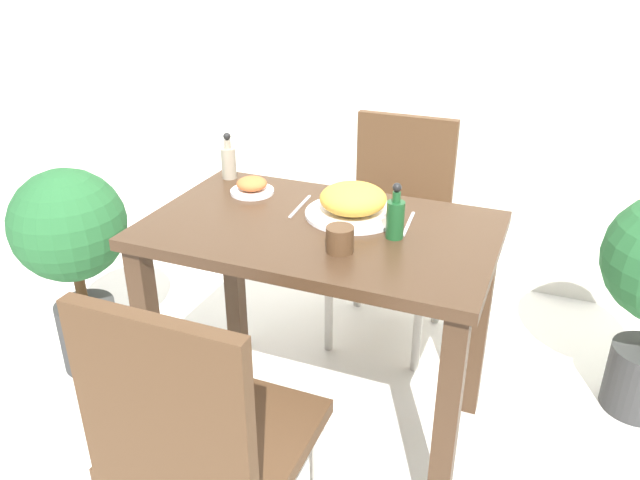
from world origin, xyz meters
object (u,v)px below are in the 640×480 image
Objects in this scene: sauce_bottle at (395,217)px; potted_plant_left at (72,245)px; chair_far at (395,218)px; food_plate at (353,202)px; condiment_bottle at (229,161)px; drink_cup at (340,239)px; side_plate at (252,186)px; chair_near at (200,438)px.

sauce_bottle is 0.20× the size of potted_plant_left.
chair_far is 1.22m from potted_plant_left.
food_plate is 1.77× the size of condiment_bottle.
condiment_bottle is at bearing 145.23° from drink_cup.
chair_far is at bearing 55.53° from side_plate.
chair_far is at bearing 34.84° from potted_plant_left.
condiment_bottle reaches higher than drink_cup.
food_plate is at bearing -7.50° from side_plate.
potted_plant_left is at bearing -164.48° from side_plate.
condiment_bottle is 0.20× the size of potted_plant_left.
condiment_bottle reaches higher than side_plate.
condiment_bottle is at bearing 163.86° from food_plate.
food_plate is (0.02, -0.57, 0.29)m from chair_far.
drink_cup is at bearing -5.88° from potted_plant_left.
chair_far is 5.46× the size of sauce_bottle.
drink_cup is at bearing -85.59° from chair_far.
chair_near reaches higher than potted_plant_left.
chair_far reaches higher than drink_cup.
sauce_bottle and condiment_bottle have the same top height.
food_plate is at bearing -96.28° from chair_near.
side_plate is (-0.29, 0.82, 0.27)m from chair_near.
food_plate is (0.09, 0.77, 0.29)m from chair_near.
chair_near is 6.22× the size of side_plate.
chair_near is 1.34m from chair_far.
potted_plant_left is at bearing -145.16° from chair_far.
potted_plant_left is at bearing 174.12° from drink_cup.
drink_cup is 0.46× the size of sauce_bottle.
side_plate is at bearing -35.05° from condiment_bottle.
potted_plant_left is at bearing -178.56° from sauce_bottle.
potted_plant_left is (-1.00, -0.70, 0.02)m from chair_far.
side_plate is at bearing 145.32° from drink_cup.
chair_near is 1.12× the size of potted_plant_left.
sauce_bottle is (0.53, -0.15, 0.04)m from side_plate.
sauce_bottle is 1.00× the size of condiment_bottle.
drink_cup is 0.68m from condiment_bottle.
chair_far is (0.07, 1.34, 0.00)m from chair_near.
chair_near is 5.46× the size of sauce_bottle.
side_plate is (-0.37, 0.05, -0.02)m from food_plate.
sauce_bottle reaches higher than potted_plant_left.
chair_far is 0.86m from drink_cup.
sauce_bottle is at bearing 50.89° from drink_cup.
side_plate is 0.72m from potted_plant_left.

